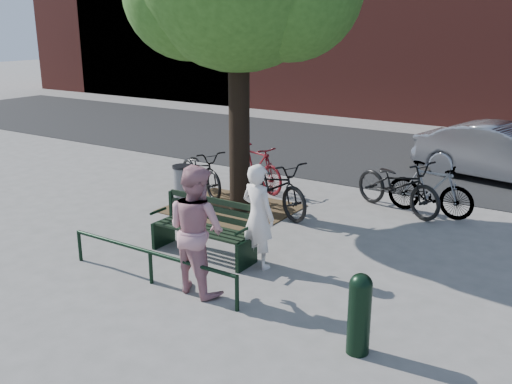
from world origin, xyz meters
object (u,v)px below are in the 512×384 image
Objects in this scene: bicycle_c at (274,186)px; parked_car at (504,154)px; litter_bin at (182,184)px; park_bench at (206,226)px; person_left at (258,216)px; bollard at (359,311)px; person_right at (196,229)px.

bicycle_c is 5.92m from parked_car.
park_bench is at bearing -42.38° from litter_bin.
person_left is 2.67m from bollard.
parked_car reaches higher than park_bench.
park_bench is at bearing 157.43° from bollard.
bollard is at bearing 158.32° from person_left.
litter_bin is (-2.80, 3.00, -0.50)m from person_right.
litter_bin is at bearing 126.77° from bicycle_c.
bicycle_c is at bearing -53.71° from person_left.
bollard is at bearing -168.29° from parked_car.
person_left is 0.78× the size of bicycle_c.
person_right is at bearing -46.99° from litter_bin.
park_bench reaches higher than bollard.
bicycle_c is at bearing 132.27° from bollard.
person_right is 2.27× the size of litter_bin.
person_right is at bearing 174.29° from bollard.
bicycle_c is (-1.14, 2.32, -0.26)m from person_left.
bicycle_c reaches higher than litter_bin.
park_bench is at bearing -48.71° from person_right.
person_right is at bearing 175.03° from parked_car.
park_bench is at bearing 14.51° from person_left.
person_left is 7.55m from parked_car.
park_bench is at bearing -152.68° from bicycle_c.
litter_bin is (-5.30, 3.25, -0.12)m from bollard.
litter_bin is 0.38× the size of bicycle_c.
litter_bin is at bearing 137.62° from park_bench.
person_left is at bearing 174.46° from parked_car.
person_right is at bearing 87.73° from person_left.
bicycle_c reaches higher than park_bench.
person_right is 2.55m from bollard.
person_right reaches higher than litter_bin.
person_right is 0.45× the size of parked_car.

